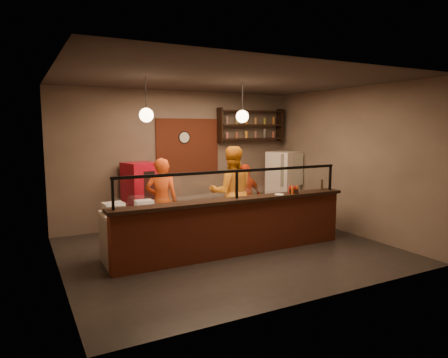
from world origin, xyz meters
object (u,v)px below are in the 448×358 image
pizza_dough (209,204)px  condiment_caddy (293,191)px  cook_mid (231,192)px  red_cooler (141,197)px  cook_left (162,201)px  wall_clock (184,137)px  pepper_mill (322,184)px  cook_right (246,197)px  fridge (284,185)px

pizza_dough → condiment_caddy: condiment_caddy is taller
cook_mid → pizza_dough: cook_mid is taller
red_cooler → cook_left: bearing=-100.2°
wall_clock → red_cooler: bearing=-165.3°
cook_left → pepper_mill: (3.06, -1.23, 0.29)m
pepper_mill → cook_left: bearing=158.1°
red_cooler → condiment_caddy: size_ratio=9.33×
pizza_dough → cook_mid: bearing=37.0°
cook_mid → cook_right: size_ratio=1.28×
condiment_caddy → pepper_mill: size_ratio=0.81×
wall_clock → pepper_mill: bearing=-53.5°
cook_right → red_cooler: size_ratio=0.97×
cook_left → pizza_dough: cook_left is taller
pizza_dough → wall_clock: bearing=79.0°
cook_mid → red_cooler: (-1.58, 1.35, -0.19)m
cook_right → condiment_caddy: cook_right is taller
pepper_mill → cook_right: bearing=124.9°
fridge → pizza_dough: (-2.95, -1.66, 0.04)m
fridge → wall_clock: bearing=144.9°
cook_left → cook_mid: cook_mid is taller
pizza_dough → cook_right: bearing=35.8°
wall_clock → cook_mid: wall_clock is taller
wall_clock → fridge: wall_clock is taller
wall_clock → cook_right: bearing=-51.6°
wall_clock → red_cooler: size_ratio=0.19×
cook_left → pepper_mill: bearing=177.2°
cook_left → cook_mid: size_ratio=0.90×
condiment_caddy → red_cooler: bearing=133.0°
fridge → pepper_mill: 2.13m
cook_left → condiment_caddy: (2.23, -1.36, 0.23)m
wall_clock → cook_mid: bearing=-76.6°
condiment_caddy → wall_clock: bearing=112.2°
wall_clock → cook_mid: (0.40, -1.66, -1.13)m
fridge → pepper_mill: bearing=-125.1°
cook_right → pepper_mill: bearing=111.3°
cook_left → cook_mid: (1.48, -0.22, 0.10)m
cook_right → red_cooler: (-2.18, 0.94, 0.03)m
cook_mid → condiment_caddy: (0.75, -1.15, 0.13)m
pizza_dough → pepper_mill: (2.43, -0.38, 0.26)m
pizza_dough → red_cooler: bearing=110.4°
fridge → red_cooler: 3.70m
pizza_dough → condiment_caddy: (1.59, -0.51, 0.20)m
cook_right → condiment_caddy: bearing=82.1°
cook_left → condiment_caddy: bearing=167.7°
cook_right → pepper_mill: cook_right is taller
cook_mid → cook_right: cook_mid is taller
fridge → cook_left: bearing=171.8°
fridge → red_cooler: (-3.68, 0.32, -0.08)m
wall_clock → condiment_caddy: 3.19m
red_cooler → pepper_mill: 3.97m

